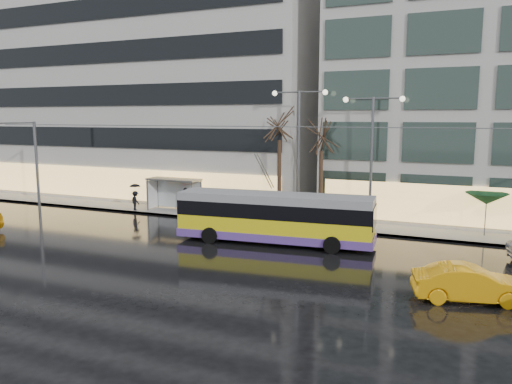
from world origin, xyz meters
The scene contains 16 objects.
ground centered at (0.00, 0.00, 0.00)m, with size 140.00×140.00×0.00m, color black.
sidewalk centered at (2.00, 14.00, 0.07)m, with size 80.00×10.00×0.15m, color gray.
kerb centered at (2.00, 9.05, 0.07)m, with size 80.00×0.10×0.15m, color slate.
building_left centered at (-16.00, 19.00, 11.15)m, with size 34.00×14.00×22.00m, color #B4B1AC.
trolleybus centered at (2.60, 4.68, 1.44)m, with size 11.67×4.78×5.34m.
catenary centered at (1.00, 7.94, 4.25)m, with size 42.24×5.12×7.00m.
bus_shelter centered at (-8.38, 10.69, 1.96)m, with size 4.20×1.60×2.51m.
street_lamp_near centered at (2.00, 10.80, 5.99)m, with size 3.96×0.36×9.03m.
street_lamp_far centered at (7.00, 10.80, 5.71)m, with size 3.96×0.36×8.53m.
tree_a centered at (0.50, 11.00, 7.09)m, with size 3.20×3.20×8.40m.
tree_b centered at (3.50, 11.20, 6.40)m, with size 3.20×3.20×7.70m.
parasol_a centered at (14.00, 11.00, 2.45)m, with size 2.50×2.50×2.65m.
taxi_b centered at (13.22, -0.89, 0.73)m, with size 1.55×4.45×1.46m, color #FFA80D.
pedestrian_a centered at (-7.10, 10.66, 1.57)m, with size 1.19×1.20×2.19m.
pedestrian_b centered at (-3.35, 11.65, 1.05)m, with size 1.06×0.95×1.80m.
pedestrian_c centered at (-10.88, 9.42, 1.27)m, with size 1.13×1.09×2.11m.
Camera 1 is at (12.97, -22.04, 7.38)m, focal length 35.00 mm.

